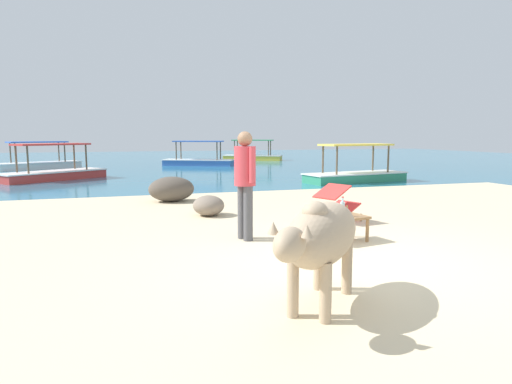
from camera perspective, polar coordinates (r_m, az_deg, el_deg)
sand_beach at (r=5.87m, az=11.45°, el=-8.60°), size 18.00×14.00×0.04m
water_surface at (r=27.14m, az=-11.25°, el=3.72°), size 60.00×36.00×0.03m
cow at (r=4.13m, az=8.23°, el=-5.47°), size 1.45×1.57×1.01m
low_bench_table at (r=6.73m, az=10.77°, el=-3.56°), size 0.83×0.58×0.38m
bottle at (r=6.68m, az=10.89°, el=-2.09°), size 0.07×0.07×0.30m
deck_chair_near at (r=8.26m, az=10.26°, el=-1.10°), size 0.91×0.80×0.68m
person_standing at (r=6.68m, az=-1.40°, el=1.92°), size 0.32×0.50×1.62m
shore_rock_large at (r=10.81m, az=-10.66°, el=0.36°), size 1.10×0.82×0.59m
shore_rock_medium at (r=8.84m, az=-6.02°, el=-1.71°), size 0.66×0.69×0.40m
boat_white at (r=23.46m, az=-25.80°, el=3.31°), size 3.80×2.66×1.29m
boat_yellow at (r=28.43m, az=-0.43°, el=4.60°), size 3.78×2.77×1.29m
boat_green at (r=15.67m, az=12.49°, el=2.26°), size 3.81×1.75×1.29m
boat_red at (r=17.55m, az=-24.27°, el=2.31°), size 3.63×3.13×1.29m
boat_blue at (r=23.71m, az=-7.27°, el=4.01°), size 3.81×2.64×1.29m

